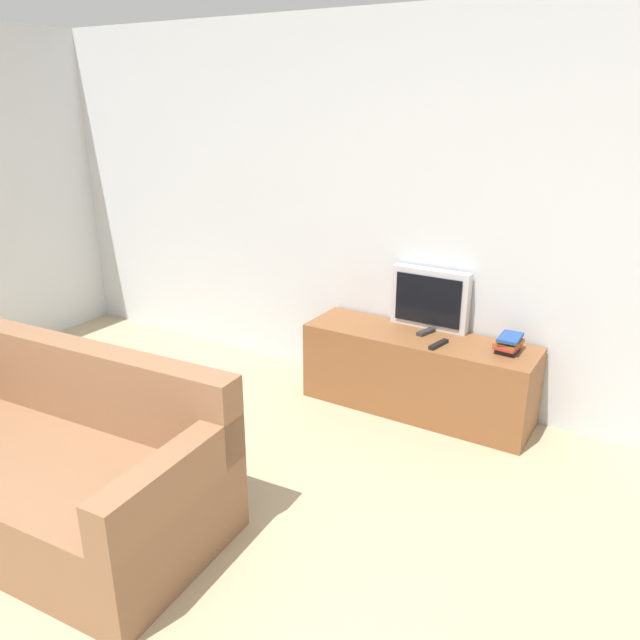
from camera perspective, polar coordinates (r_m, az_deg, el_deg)
wall_back at (r=4.42m, az=5.92°, el=9.83°), size 9.00×0.06×2.60m
tv_stand at (r=4.32m, az=8.87°, el=-4.83°), size 1.56×0.45×0.55m
television at (r=4.31m, az=10.02°, el=1.93°), size 0.54×0.09×0.42m
couch at (r=3.55m, az=-23.60°, el=-12.27°), size 1.95×1.02×0.84m
book_stack at (r=4.06m, az=16.86°, el=-2.05°), size 0.16×0.21×0.11m
remote_on_stand at (r=4.25m, az=9.66°, el=-1.09°), size 0.09×0.16×0.02m
remote_secondary at (r=4.06m, az=10.79°, el=-2.20°), size 0.07×0.19×0.02m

